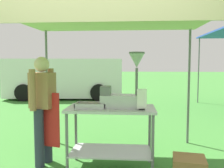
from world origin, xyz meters
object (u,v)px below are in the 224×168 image
Objects in this scene: stall_canopy at (111,21)px; vendor at (43,105)px; donut_fryer at (123,91)px; menu_sign at (142,101)px; van_white at (65,78)px; donut_cart at (111,124)px; donut_tray at (91,106)px.

vendor is at bearing -178.70° from stall_canopy.
donut_fryer is 0.32m from menu_sign.
van_white is at bearing 111.39° from donut_fryer.
donut_cart is 0.51m from donut_fryer.
van_white is at bearing 110.46° from stall_canopy.
donut_cart is 0.39m from donut_tray.
donut_cart is 0.77× the size of vendor.
donut_tray is 0.08× the size of van_white.
donut_fryer reaches higher than donut_cart.
menu_sign is 0.06× the size of van_white.
donut_fryer is at bearing 6.25° from donut_tray.
donut_cart is 7.54m from van_white.
van_white is at bearing 102.79° from vendor.
donut_cart is at bearing -4.23° from vendor.
donut_cart is 0.59m from menu_sign.
donut_tray is 0.75m from vendor.
stall_canopy is 1.58m from vendor.
stall_canopy is 3.76× the size of donut_fryer.
menu_sign is (0.26, -0.15, -0.11)m from donut_fryer.
vendor is (-0.74, 0.13, -0.01)m from donut_tray.
vendor is 0.32× the size of van_white.
donut_fryer is 1.21m from vendor.
van_white is (-2.60, 6.97, -1.24)m from stall_canopy.
stall_canopy reaches higher than menu_sign.
vendor is (-1.01, 0.07, 0.25)m from donut_cart.
menu_sign is (0.43, -0.16, 0.37)m from donut_cart.
stall_canopy is 0.59× the size of van_white.
menu_sign is 0.18× the size of vendor.
stall_canopy reaches higher than vendor.
vendor is (-1.01, -0.02, -1.21)m from stall_canopy.
donut_fryer is (0.17, -0.01, 0.48)m from donut_cart.
stall_canopy is 10.29× the size of menu_sign.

